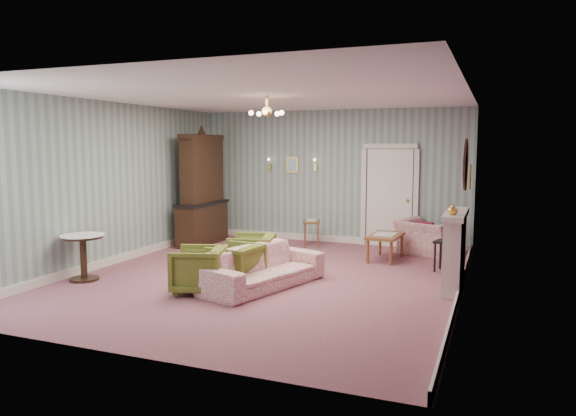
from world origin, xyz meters
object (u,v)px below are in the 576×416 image
at_px(olive_chair_b, 236,263).
at_px(coffee_table, 385,247).
at_px(sofa_chintz, 263,260).
at_px(side_table_black, 446,256).
at_px(pedestal_table, 83,257).
at_px(dresser, 202,186).
at_px(olive_chair_a, 199,267).
at_px(wingback_chair, 428,232).
at_px(fireplace, 455,250).
at_px(olive_chair_c, 252,252).

distance_m(olive_chair_b, coffee_table, 3.19).
bearing_deg(olive_chair_b, sofa_chintz, 108.13).
xyz_separation_m(side_table_black, pedestal_table, (-5.29, -2.70, 0.10)).
bearing_deg(olive_chair_b, coffee_table, 153.99).
bearing_deg(pedestal_table, dresser, 88.08).
relative_size(olive_chair_a, pedestal_table, 1.00).
distance_m(olive_chair_b, wingback_chair, 4.23).
bearing_deg(fireplace, wingback_chair, 105.59).
height_order(olive_chair_a, wingback_chair, wingback_chair).
distance_m(sofa_chintz, side_table_black, 3.20).
xyz_separation_m(olive_chair_b, fireplace, (3.11, 1.03, 0.23)).
bearing_deg(wingback_chair, coffee_table, 73.54).
xyz_separation_m(olive_chair_c, fireplace, (3.22, 0.23, 0.21)).
bearing_deg(side_table_black, olive_chair_c, -156.70).
xyz_separation_m(sofa_chintz, side_table_black, (2.48, 2.02, -0.14)).
relative_size(wingback_chair, side_table_black, 1.97).
distance_m(olive_chair_a, coffee_table, 3.82).
relative_size(olive_chair_c, pedestal_table, 0.99).
height_order(wingback_chair, fireplace, fireplace).
distance_m(wingback_chair, pedestal_table, 6.30).
bearing_deg(wingback_chair, fireplace, 128.98).
distance_m(fireplace, side_table_black, 1.13).
bearing_deg(fireplace, olive_chair_c, -175.96).
height_order(sofa_chintz, dresser, dresser).
height_order(sofa_chintz, side_table_black, sofa_chintz).
height_order(olive_chair_b, wingback_chair, wingback_chair).
distance_m(olive_chair_b, dresser, 3.77).
height_order(olive_chair_c, dresser, dresser).
bearing_deg(sofa_chintz, olive_chair_c, 53.27).
relative_size(olive_chair_b, dresser, 0.28).
height_order(olive_chair_a, fireplace, fireplace).
height_order(fireplace, pedestal_table, fireplace).
bearing_deg(pedestal_table, sofa_chintz, 13.49).
distance_m(coffee_table, side_table_black, 1.27).
bearing_deg(olive_chair_a, sofa_chintz, 112.78).
relative_size(coffee_table, side_table_black, 1.81).
height_order(olive_chair_c, coffee_table, olive_chair_c).
height_order(olive_chair_b, side_table_black, olive_chair_b).
distance_m(olive_chair_a, sofa_chintz, 0.97).
height_order(fireplace, coffee_table, fireplace).
distance_m(dresser, fireplace, 5.72).
distance_m(olive_chair_c, wingback_chair, 3.68).
xyz_separation_m(dresser, side_table_black, (5.17, -0.77, -0.99)).
height_order(sofa_chintz, fireplace, fireplace).
relative_size(wingback_chair, pedestal_table, 1.41).
height_order(wingback_chair, coffee_table, wingback_chair).
distance_m(olive_chair_c, sofa_chintz, 0.90).
distance_m(olive_chair_b, sofa_chintz, 0.43).
xyz_separation_m(olive_chair_b, side_table_black, (2.90, 2.10, -0.09)).
bearing_deg(pedestal_table, fireplace, 16.51).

